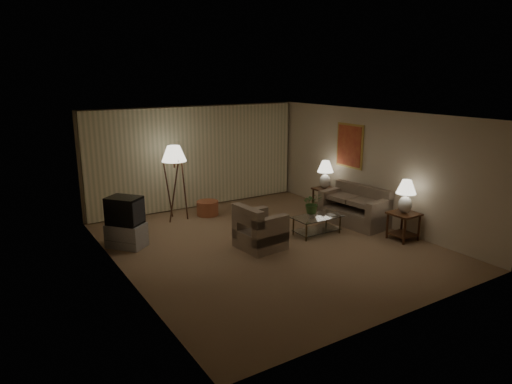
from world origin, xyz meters
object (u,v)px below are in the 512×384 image
Objects in this scene: side_table_near at (404,221)px; ottoman at (208,208)px; crt_tv at (125,210)px; floor_lamp at (175,182)px; table_lamp_near at (406,194)px; tv_cabinet at (126,235)px; vase at (312,214)px; coffee_table at (317,222)px; table_lamp_far at (325,172)px; sofa at (354,209)px; armchair at (260,231)px; side_table_far at (324,195)px.

side_table_near reaches higher than ottoman.
floor_lamp is at bearing 87.13° from crt_tv.
table_lamp_near reaches higher than tv_cabinet.
vase is at bearing -63.79° from ottoman.
table_lamp_near is at bearing -42.47° from coffee_table.
crt_tv is at bearing 178.21° from table_lamp_far.
sofa is 1.36m from side_table_near.
floor_lamp reaches higher than vase.
floor_lamp is 1.13m from ottoman.
coffee_table is (1.52, 0.02, -0.09)m from armchair.
armchair is 3.19m from side_table_far.
ottoman is at bearing -5.25° from floor_lamp.
coffee_table is at bearing -94.18° from armchair.
crt_tv is at bearing 0.00° from tv_cabinet.
vase is (1.37, 0.02, 0.13)m from armchair.
table_lamp_far is 1.32× the size of ottoman.
crt_tv is at bearing 51.65° from armchair.
vase reaches higher than ottoman.
crt_tv is 4.82× the size of vase.
side_table_near is 5.90m from crt_tv.
vase is at bearing 28.66° from crt_tv.
crt_tv is 3.99m from vase.
sofa is 2.47× the size of table_lamp_near.
crt_tv is 1.98m from floor_lamp.
ottoman is at bearing -6.80° from armchair.
table_lamp_near is (2.88, -1.23, 0.66)m from armchair.
crt_tv reaches higher than side_table_far.
side_table_near is at bearing -90.00° from side_table_far.
sofa is 4.35m from floor_lamp.
ottoman is (-1.43, 2.60, -0.09)m from coffee_table.
table_lamp_far is 2.06m from coffee_table.
armchair reaches higher than coffee_table.
side_table_far is 0.83× the size of table_lamp_far.
floor_lamp is 10.89× the size of vase.
table_lamp_near reaches higher than ottoman.
coffee_table is at bearing -91.98° from sofa.
side_table_far is at bearing -24.08° from ottoman.
vase is at bearing -94.10° from armchair.
tv_cabinet is 1.62× the size of ottoman.
floor_lamp reaches higher than tv_cabinet.
coffee_table is 1.35× the size of crt_tv.
side_table_near is 1.09× the size of ottoman.
table_lamp_far is at bearing -24.08° from ottoman.
sofa is at bearing -96.84° from side_table_far.
table_lamp_far is 5.26m from tv_cabinet.
ottoman is (-2.65, 2.50, -0.17)m from sofa.
ottoman is (-2.80, 3.85, -0.23)m from side_table_near.
vase is at bearing -92.49° from sofa.
coffee_table is (-1.22, -0.10, -0.08)m from sofa.
table_lamp_near is 0.66× the size of coffee_table.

